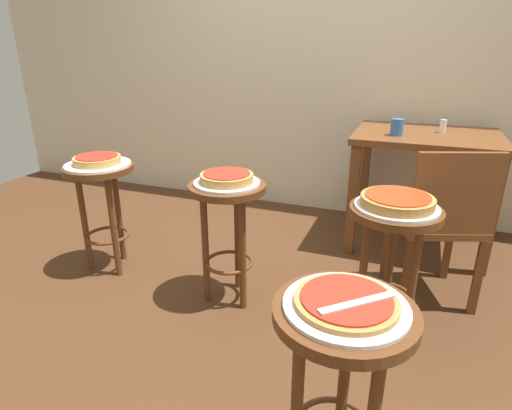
# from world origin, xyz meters

# --- Properties ---
(ground_plane) EXTENTS (6.00, 6.00, 0.00)m
(ground_plane) POSITION_xyz_m (0.00, 0.00, 0.00)
(ground_plane) COLOR #4C2D19
(back_wall) EXTENTS (6.00, 0.10, 3.00)m
(back_wall) POSITION_xyz_m (0.00, 1.65, 1.50)
(back_wall) COLOR beige
(back_wall) RESTS_ON ground_plane
(stool_foreground) EXTENTS (0.39, 0.39, 0.66)m
(stool_foreground) POSITION_xyz_m (0.68, -0.75, 0.49)
(stool_foreground) COLOR #5B3319
(stool_foreground) RESTS_ON ground_plane
(serving_plate_foreground) EXTENTS (0.33, 0.33, 0.01)m
(serving_plate_foreground) POSITION_xyz_m (0.68, -0.75, 0.66)
(serving_plate_foreground) COLOR silver
(serving_plate_foreground) RESTS_ON stool_foreground
(pizza_foreground) EXTENTS (0.27, 0.27, 0.02)m
(pizza_foreground) POSITION_xyz_m (0.68, -0.75, 0.68)
(pizza_foreground) COLOR #B78442
(pizza_foreground) RESTS_ON serving_plate_foreground
(stool_middle) EXTENTS (0.39, 0.39, 0.66)m
(stool_middle) POSITION_xyz_m (0.75, 0.06, 0.49)
(stool_middle) COLOR #5B3319
(stool_middle) RESTS_ON ground_plane
(serving_plate_middle) EXTENTS (0.35, 0.35, 0.01)m
(serving_plate_middle) POSITION_xyz_m (0.75, 0.06, 0.66)
(serving_plate_middle) COLOR silver
(serving_plate_middle) RESTS_ON stool_middle
(pizza_middle) EXTENTS (0.31, 0.31, 0.05)m
(pizza_middle) POSITION_xyz_m (0.75, 0.06, 0.69)
(pizza_middle) COLOR #B78442
(pizza_middle) RESTS_ON serving_plate_middle
(stool_leftside) EXTENTS (0.39, 0.39, 0.66)m
(stool_leftside) POSITION_xyz_m (-0.05, 0.10, 0.49)
(stool_leftside) COLOR #5B3319
(stool_leftside) RESTS_ON ground_plane
(serving_plate_leftside) EXTENTS (0.33, 0.33, 0.01)m
(serving_plate_leftside) POSITION_xyz_m (-0.05, 0.10, 0.66)
(serving_plate_leftside) COLOR silver
(serving_plate_leftside) RESTS_ON stool_leftside
(pizza_leftside) EXTENTS (0.26, 0.26, 0.05)m
(pizza_leftside) POSITION_xyz_m (-0.05, 0.10, 0.69)
(pizza_leftside) COLOR tan
(pizza_leftside) RESTS_ON serving_plate_leftside
(stool_rear) EXTENTS (0.39, 0.39, 0.66)m
(stool_rear) POSITION_xyz_m (-0.88, 0.14, 0.49)
(stool_rear) COLOR #5B3319
(stool_rear) RESTS_ON ground_plane
(serving_plate_rear) EXTENTS (0.37, 0.37, 0.01)m
(serving_plate_rear) POSITION_xyz_m (-0.88, 0.14, 0.66)
(serving_plate_rear) COLOR white
(serving_plate_rear) RESTS_ON stool_rear
(pizza_rear) EXTENTS (0.26, 0.26, 0.05)m
(pizza_rear) POSITION_xyz_m (-0.88, 0.14, 0.69)
(pizza_rear) COLOR tan
(pizza_rear) RESTS_ON serving_plate_rear
(dining_table) EXTENTS (0.89, 0.71, 0.77)m
(dining_table) POSITION_xyz_m (0.86, 1.18, 0.64)
(dining_table) COLOR brown
(dining_table) RESTS_ON ground_plane
(cup_near_edge) EXTENTS (0.08, 0.08, 0.10)m
(cup_near_edge) POSITION_xyz_m (0.67, 1.04, 0.82)
(cup_near_edge) COLOR #3360B2
(cup_near_edge) RESTS_ON dining_table
(condiment_shaker) EXTENTS (0.04, 0.04, 0.08)m
(condiment_shaker) POSITION_xyz_m (0.94, 1.23, 0.81)
(condiment_shaker) COLOR white
(condiment_shaker) RESTS_ON dining_table
(wooden_chair) EXTENTS (0.51, 0.51, 0.85)m
(wooden_chair) POSITION_xyz_m (0.97, 0.46, 0.47)
(wooden_chair) COLOR brown
(wooden_chair) RESTS_ON ground_plane
(pizza_server_knife) EXTENTS (0.18, 0.17, 0.01)m
(pizza_server_knife) POSITION_xyz_m (0.71, -0.77, 0.69)
(pizza_server_knife) COLOR silver
(pizza_server_knife) RESTS_ON pizza_foreground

